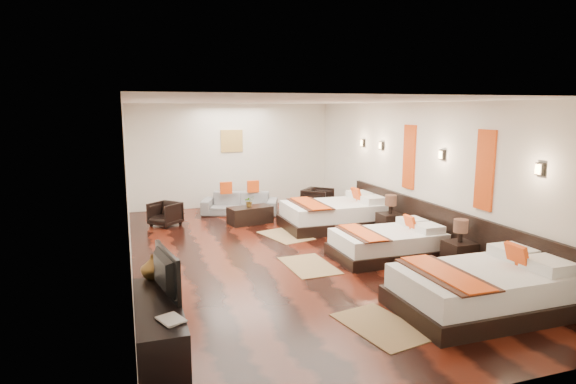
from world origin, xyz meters
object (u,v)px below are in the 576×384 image
object	(u,v)px
bed_near	(484,289)
nightstand_a	(459,253)
tv	(159,273)
bed_mid	(388,243)
coffee_table	(250,215)
bed_far	(336,214)
sofa	(240,204)
armchair_right	(318,201)
tv_console	(159,326)
nightstand_b	(390,222)
book	(161,323)
armchair_left	(165,214)
table_plant	(249,201)
figurine	(153,267)

from	to	relation	value
bed_near	nightstand_a	size ratio (longest dim) A/B	2.64
nightstand_a	tv	distance (m)	5.01
bed_mid	coffee_table	distance (m)	3.76
bed_far	sofa	size ratio (longest dim) A/B	1.23
armchair_right	tv_console	bearing A→B (deg)	-172.19
bed_far	nightstand_b	distance (m)	1.34
sofa	coffee_table	xyz separation A→B (m)	(0.00, -1.05, -0.08)
book	sofa	xyz separation A→B (m)	(2.45, 7.11, -0.29)
coffee_table	armchair_left	bearing A→B (deg)	168.79
armchair_right	table_plant	world-z (taller)	table_plant
figurine	bed_mid	bearing A→B (deg)	17.70
tv	coffee_table	xyz separation A→B (m)	(2.40, 5.27, -0.62)
armchair_left	bed_mid	bearing A→B (deg)	3.28
bed_mid	nightstand_b	distance (m)	1.44
nightstand_b	armchair_left	distance (m)	5.06
coffee_table	tv	bearing A→B (deg)	-114.46
book	coffee_table	bearing A→B (deg)	68.01
tv_console	armchair_left	distance (m)	5.90
figurine	armchair_right	xyz separation A→B (m)	(4.40, 5.25, -0.39)
nightstand_b	armchair_left	bearing A→B (deg)	150.61
tv	armchair_left	distance (m)	5.69
bed_near	book	size ratio (longest dim) A/B	7.77
nightstand_b	tv	xyz separation A→B (m)	(-4.89, -3.16, 0.50)
coffee_table	bed_near	bearing A→B (deg)	-73.19
figurine	bed_near	bearing A→B (deg)	-15.08
bed_far	nightstand_b	world-z (taller)	nightstand_b
nightstand_a	sofa	distance (m)	5.94
armchair_right	figurine	bearing A→B (deg)	-176.24
nightstand_b	bed_mid	bearing A→B (deg)	-121.46
tv_console	tv	size ratio (longest dim) A/B	1.93
tv_console	armchair_left	world-z (taller)	armchair_left
bed_mid	tv_console	size ratio (longest dim) A/B	1.09
bed_near	armchair_right	size ratio (longest dim) A/B	3.29
tv_console	armchair_right	distance (m)	7.51
tv_console	armchair_right	bearing A→B (deg)	54.11
book	armchair_left	xyz separation A→B (m)	(0.53, 6.44, -0.29)
nightstand_a	armchair_right	world-z (taller)	nightstand_a
bed_mid	table_plant	xyz separation A→B (m)	(-1.76, 3.34, 0.27)
figurine	sofa	xyz separation A→B (m)	(2.45, 5.72, -0.43)
tv	sofa	world-z (taller)	tv
nightstand_a	bed_mid	bearing A→B (deg)	126.63
nightstand_b	table_plant	world-z (taller)	nightstand_b
nightstand_b	armchair_right	distance (m)	2.74
bed_near	armchair_right	distance (m)	6.39
bed_near	armchair_left	size ratio (longest dim) A/B	3.77
armchair_left	armchair_right	size ratio (longest dim) A/B	0.87
bed_far	book	xyz separation A→B (m)	(-4.20, -5.07, 0.26)
tv_console	figurine	bearing A→B (deg)	90.00
sofa	tv	bearing A→B (deg)	-89.82
bed_near	tv	distance (m)	4.22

